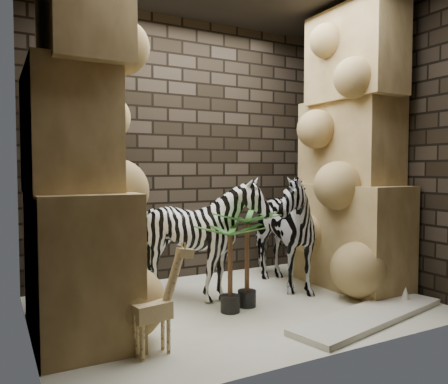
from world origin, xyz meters
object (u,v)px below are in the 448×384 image
giraffe_toy (153,300)px  surfboard (370,316)px  palm_front (247,259)px  zebra_right (276,221)px  palm_back (230,268)px  zebra_left (202,244)px

giraffe_toy → surfboard: (1.87, -0.16, -0.36)m
palm_front → surfboard: bearing=-45.8°
zebra_right → surfboard: zebra_right is taller
palm_back → zebra_right: bearing=31.3°
zebra_right → palm_back: 1.03m
zebra_left → surfboard: zebra_left is taller
zebra_left → giraffe_toy: zebra_left is taller
zebra_right → palm_back: bearing=-141.7°
surfboard → zebra_left: bearing=120.0°
zebra_left → palm_back: bearing=-80.1°
palm_front → zebra_right: bearing=35.4°
surfboard → palm_back: bearing=131.9°
zebra_right → giraffe_toy: size_ratio=1.86×
zebra_right → giraffe_toy: zebra_right is taller
palm_front → palm_back: (-0.21, -0.07, -0.05)m
palm_front → palm_back: 0.23m
zebra_left → surfboard: size_ratio=0.70×
palm_back → palm_front: bearing=17.5°
zebra_right → zebra_left: 0.92m
palm_front → palm_back: size_ratio=1.12×
giraffe_toy → palm_back: bearing=20.9°
palm_front → surfboard: palm_front is taller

